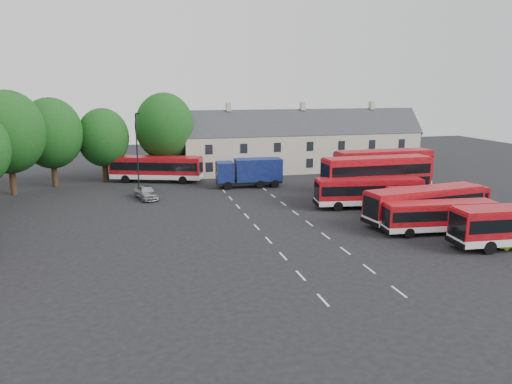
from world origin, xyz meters
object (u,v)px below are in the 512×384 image
box_truck (250,171)px  lamppost (137,151)px  silver_car (146,192)px  bus_dd_south (376,176)px

box_truck → lamppost: size_ratio=0.88×
silver_car → box_truck: bearing=1.3°
bus_dd_south → box_truck: 15.88m
box_truck → bus_dd_south: bearing=-40.9°
bus_dd_south → lamppost: 27.28m
bus_dd_south → lamppost: (-24.95, 10.80, 2.20)m
bus_dd_south → lamppost: bearing=156.1°
bus_dd_south → lamppost: lamppost is taller
box_truck → silver_car: 13.40m
lamppost → silver_car: bearing=-79.2°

